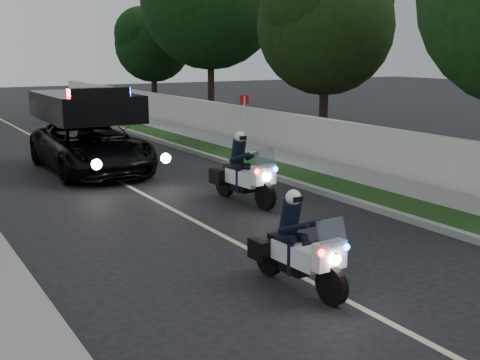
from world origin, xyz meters
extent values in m
plane|color=black|center=(0.00, 0.00, 0.00)|extent=(120.00, 120.00, 0.00)
cube|color=gray|center=(4.10, 10.00, 0.07)|extent=(0.20, 60.00, 0.15)
cube|color=#193814|center=(4.80, 10.00, 0.08)|extent=(1.20, 60.00, 0.16)
cube|color=gray|center=(6.10, 10.00, 0.08)|extent=(1.40, 60.00, 0.16)
cube|color=beige|center=(7.10, 10.00, 0.75)|extent=(0.22, 60.00, 1.50)
cube|color=#BFB78C|center=(0.00, 10.00, 0.00)|extent=(0.12, 50.00, 0.01)
imported|color=black|center=(-0.21, 10.98, 0.00)|extent=(2.77, 5.92, 2.87)
camera|label=1|loc=(-5.94, -8.15, 3.76)|focal=46.90mm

